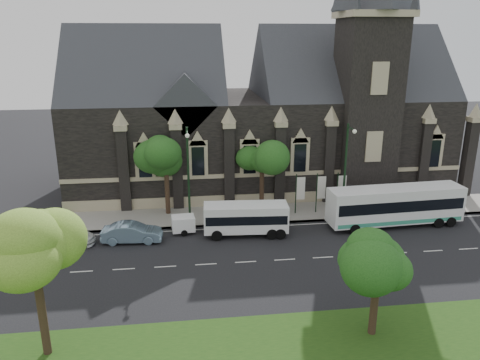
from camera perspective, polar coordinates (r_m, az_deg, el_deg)
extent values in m
plane|color=black|center=(35.40, 0.70, -10.06)|extent=(160.00, 160.00, 0.00)
cube|color=gray|center=(43.96, -0.99, -4.29)|extent=(80.00, 5.00, 0.15)
cube|color=black|center=(52.52, 2.16, 4.95)|extent=(40.00, 15.00, 10.00)
cube|color=#292A2F|center=(51.13, -11.38, 9.98)|extent=(16.00, 15.00, 15.00)
cube|color=#292A2F|center=(54.19, 12.89, 10.29)|extent=(20.00, 15.00, 15.00)
cube|color=#292A2F|center=(46.54, -6.77, 9.48)|extent=(6.00, 6.00, 6.00)
cube|color=black|center=(48.78, 15.18, 8.18)|extent=(5.50, 5.50, 18.00)
cube|color=tan|center=(48.26, 16.08, 19.01)|extent=(6.20, 6.20, 0.60)
cube|color=tan|center=(45.79, 3.64, 0.72)|extent=(40.00, 0.22, 0.40)
cube|color=tan|center=(46.60, 3.58, -2.34)|extent=(40.00, 0.25, 1.20)
cube|color=black|center=(44.90, 1.20, 2.53)|extent=(1.20, 0.12, 2.80)
cylinder|color=black|center=(27.34, -23.13, -15.30)|extent=(0.44, 0.44, 4.40)
sphere|color=olive|center=(25.49, -24.20, -7.62)|extent=(4.16, 4.16, 4.16)
sphere|color=olive|center=(25.66, -22.27, -5.31)|extent=(3.12, 3.12, 3.12)
cylinder|color=black|center=(28.16, 16.15, -15.07)|extent=(0.44, 0.44, 3.08)
sphere|color=#1D4916|center=(26.73, 16.69, -9.73)|extent=(3.20, 3.20, 3.20)
sphere|color=#1D4916|center=(27.19, 17.47, -7.91)|extent=(2.40, 2.40, 2.40)
cylinder|color=black|center=(44.62, 2.70, -1.36)|extent=(0.44, 0.44, 3.96)
sphere|color=#1D4916|center=(43.58, 2.76, 3.20)|extent=(3.84, 3.84, 3.84)
sphere|color=#1D4916|center=(44.22, 3.54, 4.36)|extent=(2.88, 2.88, 2.88)
cylinder|color=black|center=(44.04, -8.93, -1.82)|extent=(0.44, 0.44, 3.96)
sphere|color=#1D4916|center=(43.01, -9.15, 2.70)|extent=(3.68, 3.68, 3.68)
sphere|color=#1D4916|center=(43.49, -8.26, 3.85)|extent=(2.76, 2.76, 2.76)
cylinder|color=black|center=(42.67, 12.79, 0.88)|extent=(0.20, 0.20, 9.00)
cylinder|color=black|center=(40.96, 13.55, 6.20)|extent=(0.10, 1.60, 0.10)
sphere|color=silver|center=(40.25, 13.93, 5.83)|extent=(0.36, 0.36, 0.36)
cylinder|color=black|center=(40.19, -6.36, 0.18)|extent=(0.20, 0.20, 9.00)
cylinder|color=black|center=(38.37, -6.54, 5.83)|extent=(0.10, 1.60, 0.10)
sphere|color=silver|center=(37.61, -6.52, 5.44)|extent=(0.36, 0.36, 0.36)
cylinder|color=black|center=(43.83, 6.90, -1.80)|extent=(0.10, 0.10, 4.00)
cube|color=white|center=(43.74, 7.50, -1.03)|extent=(0.80, 0.04, 2.20)
cylinder|color=black|center=(44.34, 9.41, -1.68)|extent=(0.10, 0.10, 4.00)
cube|color=white|center=(44.28, 10.01, -0.92)|extent=(0.80, 0.04, 2.20)
cylinder|color=black|center=(44.94, 11.86, -1.57)|extent=(0.10, 0.10, 4.00)
cube|color=white|center=(44.90, 12.45, -0.81)|extent=(0.80, 0.04, 2.20)
cube|color=white|center=(43.34, 18.58, -2.86)|extent=(12.23, 3.21, 3.08)
cube|color=black|center=(43.27, 18.61, -2.61)|extent=(11.75, 3.22, 0.99)
cube|color=teal|center=(43.76, 18.43, -4.38)|extent=(11.75, 3.21, 0.35)
cylinder|color=black|center=(41.00, 13.98, -5.93)|extent=(0.91, 0.33, 0.90)
cylinder|color=black|center=(43.12, 12.63, -4.64)|extent=(0.91, 0.33, 0.90)
cylinder|color=black|center=(44.71, 23.26, -4.88)|extent=(0.91, 0.33, 0.90)
cylinder|color=black|center=(46.67, 21.60, -3.76)|extent=(0.91, 0.33, 0.90)
cylinder|color=black|center=(45.38, 24.54, -4.73)|extent=(0.91, 0.33, 0.90)
cylinder|color=black|center=(47.31, 22.85, -3.63)|extent=(0.91, 0.33, 0.90)
cube|color=white|center=(39.32, 0.72, -4.61)|extent=(7.21, 2.70, 2.28)
cube|color=black|center=(39.28, 0.72, -4.47)|extent=(6.93, 2.72, 0.76)
cylinder|color=black|center=(38.66, -2.86, -6.86)|extent=(0.92, 0.34, 0.90)
cylinder|color=black|center=(40.70, -2.89, -5.58)|extent=(0.92, 0.34, 0.90)
cylinder|color=black|center=(38.94, 3.97, -6.70)|extent=(0.92, 0.34, 0.90)
cylinder|color=black|center=(40.97, 3.59, -5.43)|extent=(0.92, 0.34, 0.90)
cylinder|color=black|center=(39.04, 5.01, -6.66)|extent=(0.92, 0.34, 0.90)
cylinder|color=black|center=(41.05, 4.57, -5.40)|extent=(0.92, 0.34, 0.90)
cube|color=white|center=(40.24, -7.01, -5.32)|extent=(2.05, 1.61, 1.26)
cylinder|color=black|center=(39.82, -6.88, -6.51)|extent=(0.56, 0.24, 0.54)
cylinder|color=black|center=(41.14, -7.07, -5.70)|extent=(0.56, 0.24, 0.54)
cylinder|color=black|center=(40.49, -5.21, -5.63)|extent=(1.16, 0.18, 0.08)
imported|color=#7796AD|center=(39.32, -13.16, -6.33)|extent=(4.99, 2.01, 1.61)
imported|color=maroon|center=(42.04, -27.20, -6.48)|extent=(4.09, 1.82, 1.37)
imported|color=silver|center=(40.33, -20.75, -6.60)|extent=(4.85, 2.12, 1.39)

